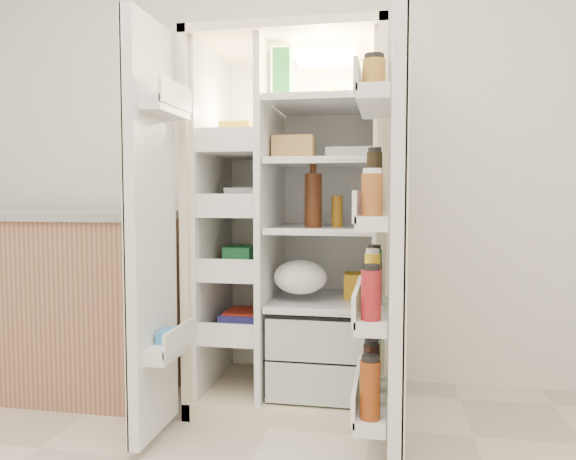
# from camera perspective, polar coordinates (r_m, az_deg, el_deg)

# --- Properties ---
(wall_back) EXTENTS (4.00, 0.02, 2.70)m
(wall_back) POSITION_cam_1_polar(r_m,az_deg,el_deg) (3.13, 0.94, 9.30)
(wall_back) COLOR white
(wall_back) RESTS_ON floor
(refrigerator) EXTENTS (0.92, 0.70, 1.80)m
(refrigerator) POSITION_cam_1_polar(r_m,az_deg,el_deg) (2.78, 1.03, -2.50)
(refrigerator) COLOR beige
(refrigerator) RESTS_ON floor
(freezer_door) EXTENTS (0.15, 0.40, 1.72)m
(freezer_door) POSITION_cam_1_polar(r_m,az_deg,el_deg) (2.34, -14.01, -0.18)
(freezer_door) COLOR silver
(freezer_door) RESTS_ON floor
(fridge_door) EXTENTS (0.17, 0.58, 1.72)m
(fridge_door) POSITION_cam_1_polar(r_m,az_deg,el_deg) (2.04, 10.79, -1.18)
(fridge_door) COLOR silver
(fridge_door) RESTS_ON floor
(kitchen_counter) EXTENTS (1.33, 0.71, 0.96)m
(kitchen_counter) POSITION_cam_1_polar(r_m,az_deg,el_deg) (3.22, -22.75, -6.63)
(kitchen_counter) COLOR #A77353
(kitchen_counter) RESTS_ON floor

